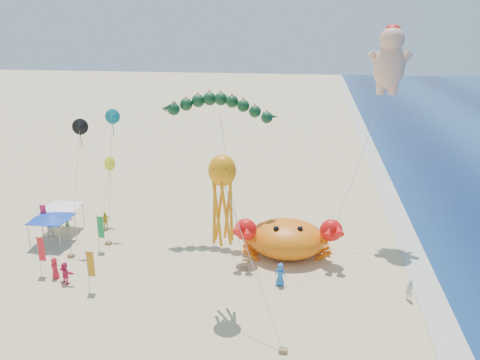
% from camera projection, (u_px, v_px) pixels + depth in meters
% --- Properties ---
extents(ground, '(320.00, 320.00, 0.00)m').
position_uv_depth(ground, '(262.00, 270.00, 35.88)').
color(ground, '#D1B784').
rests_on(ground, ground).
extents(foam_strip, '(320.00, 320.00, 0.00)m').
position_uv_depth(foam_strip, '(425.00, 283.00, 34.05)').
color(foam_strip, silver).
rests_on(foam_strip, ground).
extents(crab_inflatable, '(8.37, 5.91, 3.67)m').
position_uv_depth(crab_inflatable, '(287.00, 238.00, 37.58)').
color(crab_inflatable, orange).
rests_on(crab_inflatable, ground).
extents(dragon_kite, '(9.57, 7.51, 12.24)m').
position_uv_depth(dragon_kite, '(218.00, 110.00, 38.68)').
color(dragon_kite, '#0E341A').
rests_on(dragon_kite, ground).
extents(cherub_kite, '(5.85, 6.48, 17.96)m').
position_uv_depth(cherub_kite, '(390.00, 58.00, 37.83)').
color(cherub_kite, '#EBAF8F').
rests_on(cherub_kite, ground).
extents(octopus_kite, '(5.47, 5.48, 10.32)m').
position_uv_depth(octopus_kite, '(223.00, 193.00, 29.20)').
color(octopus_kite, orange).
rests_on(octopus_kite, ground).
extents(canopy_blue, '(3.30, 3.30, 2.71)m').
position_uv_depth(canopy_blue, '(51.00, 217.00, 39.60)').
color(canopy_blue, gray).
rests_on(canopy_blue, ground).
extents(canopy_white, '(3.17, 3.17, 2.71)m').
position_uv_depth(canopy_white, '(61.00, 205.00, 42.15)').
color(canopy_white, gray).
rests_on(canopy_white, ground).
extents(feather_flags, '(8.69, 7.71, 3.20)m').
position_uv_depth(feather_flags, '(68.00, 238.00, 36.54)').
color(feather_flags, gray).
rests_on(feather_flags, ground).
extents(beachgoers, '(30.33, 10.70, 1.87)m').
position_uv_depth(beachgoers, '(104.00, 243.00, 38.26)').
color(beachgoers, blue).
rests_on(beachgoers, ground).
extents(small_kites, '(2.79, 8.22, 11.10)m').
position_uv_depth(small_kites, '(101.00, 148.00, 40.08)').
color(small_kites, '#0B697B').
rests_on(small_kites, ground).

